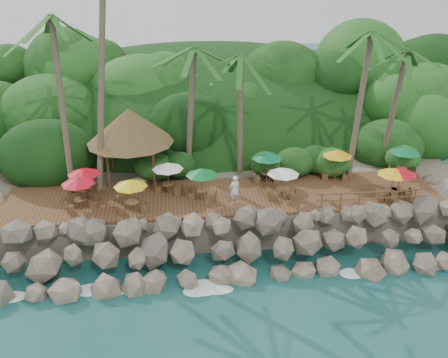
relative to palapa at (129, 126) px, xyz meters
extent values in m
plane|color=#19514F|center=(5.56, -9.35, -5.79)|extent=(140.00, 140.00, 0.00)
cube|color=gray|center=(5.56, 6.65, -4.74)|extent=(32.00, 25.20, 2.10)
ellipsoid|color=#143811|center=(5.56, 14.15, -5.79)|extent=(44.80, 28.00, 15.40)
cube|color=brown|center=(5.56, -3.35, -3.59)|extent=(26.00, 5.00, 0.20)
ellipsoid|color=white|center=(-3.44, -9.05, -5.76)|extent=(1.20, 0.80, 0.06)
ellipsoid|color=white|center=(-0.44, -9.05, -5.76)|extent=(1.20, 0.80, 0.06)
ellipsoid|color=white|center=(2.56, -9.05, -5.76)|extent=(1.20, 0.80, 0.06)
ellipsoid|color=white|center=(5.56, -9.05, -5.76)|extent=(1.20, 0.80, 0.06)
ellipsoid|color=white|center=(8.56, -9.05, -5.76)|extent=(1.20, 0.80, 0.06)
ellipsoid|color=white|center=(11.56, -9.05, -5.76)|extent=(1.20, 0.80, 0.06)
ellipsoid|color=white|center=(14.56, -9.05, -5.76)|extent=(1.20, 0.80, 0.06)
cylinder|color=brown|center=(-3.65, -1.18, 1.60)|extent=(0.47, 1.46, 10.17)
ellipsoid|color=#23601E|center=(-3.65, -1.18, 6.70)|extent=(6.00, 6.00, 2.40)
cylinder|color=brown|center=(-1.32, -0.77, 3.09)|extent=(1.66, 3.03, 12.93)
cylinder|color=brown|center=(3.85, 0.18, 0.63)|extent=(1.06, 1.23, 8.23)
ellipsoid|color=#23601E|center=(3.85, 0.18, 4.75)|extent=(6.00, 6.00, 2.40)
cylinder|color=brown|center=(6.95, -0.04, 0.37)|extent=(0.56, 0.61, 7.73)
ellipsoid|color=#23601E|center=(6.95, -0.04, 4.23)|extent=(6.00, 6.00, 2.40)
cylinder|color=brown|center=(14.22, -1.21, 1.04)|extent=(1.15, 1.01, 9.06)
ellipsoid|color=#23601E|center=(14.22, -1.21, 5.58)|extent=(6.00, 6.00, 2.40)
cylinder|color=brown|center=(16.97, -0.09, 0.48)|extent=(0.55, 1.52, 7.91)
ellipsoid|color=#23601E|center=(16.97, -0.09, 4.45)|extent=(6.00, 6.00, 2.40)
cylinder|color=brown|center=(-1.40, -1.40, -2.29)|extent=(0.16, 0.16, 2.40)
cylinder|color=brown|center=(1.40, -1.40, -2.29)|extent=(0.16, 0.16, 2.40)
cylinder|color=brown|center=(-1.40, 1.40, -2.29)|extent=(0.16, 0.16, 2.40)
cylinder|color=brown|center=(1.40, 1.40, -2.29)|extent=(0.16, 0.16, 2.40)
cone|color=brown|center=(0.00, 0.00, 0.01)|extent=(5.47, 5.47, 2.20)
cylinder|color=brown|center=(0.23, -4.92, -3.16)|extent=(0.07, 0.07, 0.66)
cylinder|color=brown|center=(0.23, -4.92, -2.82)|extent=(0.75, 0.75, 0.04)
cylinder|color=brown|center=(0.23, -4.92, -2.51)|extent=(0.04, 0.04, 1.97)
cone|color=yellow|center=(0.23, -4.92, -1.66)|extent=(1.88, 1.88, 0.40)
cube|color=brown|center=(-0.39, -5.04, -3.29)|extent=(0.44, 0.44, 0.41)
cube|color=brown|center=(0.84, -4.80, -3.29)|extent=(0.44, 0.44, 0.41)
cylinder|color=brown|center=(2.27, -2.73, -3.16)|extent=(0.07, 0.07, 0.66)
cylinder|color=brown|center=(2.27, -2.73, -2.82)|extent=(0.75, 0.75, 0.04)
cylinder|color=brown|center=(2.27, -2.73, -2.51)|extent=(0.04, 0.04, 1.97)
cone|color=white|center=(2.27, -2.73, -1.66)|extent=(1.88, 1.88, 0.40)
cube|color=brown|center=(1.70, -2.47, -3.29)|extent=(0.50, 0.50, 0.41)
cube|color=brown|center=(2.84, -2.98, -3.29)|extent=(0.50, 0.50, 0.41)
cylinder|color=brown|center=(15.67, -4.95, -3.16)|extent=(0.07, 0.07, 0.66)
cylinder|color=brown|center=(15.67, -4.95, -2.82)|extent=(0.75, 0.75, 0.04)
cylinder|color=brown|center=(15.67, -4.95, -2.51)|extent=(0.04, 0.04, 1.97)
cone|color=red|center=(15.67, -4.95, -1.66)|extent=(1.88, 1.88, 0.40)
cube|color=brown|center=(15.05, -5.00, -3.29)|extent=(0.41, 0.41, 0.41)
cube|color=brown|center=(16.30, -4.89, -3.29)|extent=(0.41, 0.41, 0.41)
cylinder|color=brown|center=(4.22, -3.81, -3.16)|extent=(0.07, 0.07, 0.66)
cylinder|color=brown|center=(4.22, -3.81, -2.82)|extent=(0.75, 0.75, 0.04)
cylinder|color=brown|center=(4.22, -3.81, -2.51)|extent=(0.04, 0.04, 1.97)
cone|color=#0C6C28|center=(4.22, -3.81, -1.66)|extent=(1.88, 1.88, 0.40)
cube|color=brown|center=(3.63, -3.60, -3.29)|extent=(0.48, 0.48, 0.41)
cube|color=brown|center=(4.82, -4.02, -3.29)|extent=(0.48, 0.48, 0.41)
cylinder|color=brown|center=(15.25, -4.95, -3.16)|extent=(0.07, 0.07, 0.66)
cylinder|color=brown|center=(15.25, -4.95, -2.82)|extent=(0.75, 0.75, 0.04)
cylinder|color=brown|center=(15.25, -4.95, -2.51)|extent=(0.04, 0.04, 1.97)
cone|color=yellow|center=(15.25, -4.95, -1.66)|extent=(1.88, 1.88, 0.40)
cube|color=brown|center=(14.62, -4.93, -3.29)|extent=(0.38, 0.38, 0.41)
cube|color=brown|center=(15.87, -4.96, -3.29)|extent=(0.38, 0.38, 0.41)
cylinder|color=brown|center=(17.36, -1.75, -3.16)|extent=(0.07, 0.07, 0.66)
cylinder|color=brown|center=(17.36, -1.75, -2.82)|extent=(0.75, 0.75, 0.04)
cylinder|color=brown|center=(17.36, -1.75, -2.51)|extent=(0.04, 0.04, 1.97)
cone|color=#0C6D39|center=(17.36, -1.75, -1.66)|extent=(1.88, 1.88, 0.40)
cube|color=brown|center=(16.75, -1.61, -3.29)|extent=(0.45, 0.45, 0.41)
cube|color=brown|center=(17.97, -1.89, -3.29)|extent=(0.45, 0.45, 0.41)
cylinder|color=brown|center=(8.92, -4.20, -3.16)|extent=(0.07, 0.07, 0.66)
cylinder|color=brown|center=(8.92, -4.20, -2.82)|extent=(0.75, 0.75, 0.04)
cylinder|color=brown|center=(8.92, -4.20, -2.51)|extent=(0.04, 0.04, 1.97)
cone|color=white|center=(8.92, -4.20, -1.66)|extent=(1.88, 1.88, 0.40)
cube|color=brown|center=(8.30, -4.14, -3.29)|extent=(0.41, 0.41, 0.41)
cube|color=brown|center=(9.55, -4.26, -3.29)|extent=(0.41, 0.41, 0.41)
cylinder|color=brown|center=(-2.56, -2.97, -3.16)|extent=(0.07, 0.07, 0.66)
cylinder|color=brown|center=(-2.56, -2.97, -2.82)|extent=(0.75, 0.75, 0.04)
cylinder|color=brown|center=(-2.56, -2.97, -2.51)|extent=(0.04, 0.04, 1.97)
cone|color=red|center=(-2.56, -2.97, -1.66)|extent=(1.88, 1.88, 0.40)
cube|color=brown|center=(-3.17, -2.83, -3.29)|extent=(0.45, 0.45, 0.41)
cube|color=brown|center=(-1.95, -3.12, -3.29)|extent=(0.45, 0.45, 0.41)
cylinder|color=brown|center=(12.90, -1.81, -3.16)|extent=(0.07, 0.07, 0.66)
cylinder|color=brown|center=(12.90, -1.81, -2.82)|extent=(0.75, 0.75, 0.04)
cylinder|color=brown|center=(12.90, -1.81, -2.51)|extent=(0.04, 0.04, 1.97)
cone|color=gold|center=(12.90, -1.81, -1.66)|extent=(1.88, 1.88, 0.40)
cube|color=brown|center=(12.30, -1.64, -3.29)|extent=(0.46, 0.46, 0.41)
cube|color=brown|center=(13.50, -1.98, -3.29)|extent=(0.46, 0.46, 0.41)
cylinder|color=brown|center=(-2.69, -4.26, -3.16)|extent=(0.07, 0.07, 0.66)
cylinder|color=brown|center=(-2.69, -4.26, -2.82)|extent=(0.75, 0.75, 0.04)
cylinder|color=brown|center=(-2.69, -4.26, -2.51)|extent=(0.04, 0.04, 1.97)
cone|color=red|center=(-2.69, -4.26, -1.66)|extent=(1.88, 1.88, 0.40)
cube|color=brown|center=(-3.26, -4.52, -3.29)|extent=(0.50, 0.50, 0.41)
cube|color=brown|center=(-2.12, -4.01, -3.29)|extent=(0.50, 0.50, 0.41)
cylinder|color=brown|center=(8.45, -1.75, -3.16)|extent=(0.07, 0.07, 0.66)
cylinder|color=brown|center=(8.45, -1.75, -2.82)|extent=(0.75, 0.75, 0.04)
cylinder|color=brown|center=(8.45, -1.75, -2.51)|extent=(0.04, 0.04, 1.97)
cone|color=#0B6A3A|center=(8.45, -1.75, -1.66)|extent=(1.88, 1.88, 0.40)
cube|color=brown|center=(7.82, -1.77, -3.29)|extent=(0.39, 0.39, 0.41)
cube|color=brown|center=(9.07, -1.73, -3.29)|extent=(0.39, 0.39, 0.41)
cylinder|color=brown|center=(10.88, -5.70, -2.99)|extent=(0.10, 0.10, 1.00)
cylinder|color=brown|center=(11.98, -5.70, -2.99)|extent=(0.10, 0.10, 1.00)
cylinder|color=brown|center=(13.08, -5.70, -2.99)|extent=(0.10, 0.10, 1.00)
cylinder|color=brown|center=(14.18, -5.70, -2.99)|extent=(0.10, 0.10, 1.00)
cylinder|color=brown|center=(15.28, -5.70, -2.99)|extent=(0.10, 0.10, 1.00)
cylinder|color=brown|center=(16.38, -5.70, -2.99)|extent=(0.10, 0.10, 1.00)
cube|color=brown|center=(13.63, -5.70, -2.54)|extent=(6.10, 0.06, 0.06)
cube|color=brown|center=(13.63, -5.70, -2.94)|extent=(6.10, 0.06, 0.06)
imported|color=silver|center=(6.07, -4.41, -2.62)|extent=(0.73, 0.59, 1.74)
camera|label=1|loc=(2.65, -30.41, 10.13)|focal=40.60mm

